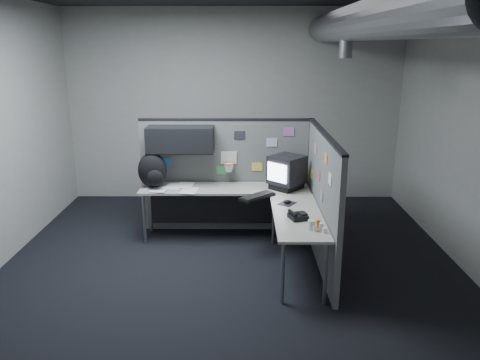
{
  "coord_description": "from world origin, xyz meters",
  "views": [
    {
      "loc": [
        0.15,
        -5.13,
        2.62
      ],
      "look_at": [
        0.11,
        0.35,
        1.02
      ],
      "focal_mm": 35.0,
      "sensor_mm": 36.0,
      "label": 1
    }
  ],
  "objects_px": {
    "monitor": "(287,172)",
    "keyboard": "(257,196)",
    "phone": "(298,216)",
    "desk": "(243,202)",
    "backpack": "(153,171)"
  },
  "relations": [
    {
      "from": "monitor",
      "to": "keyboard",
      "type": "distance_m",
      "value": 0.62
    },
    {
      "from": "backpack",
      "to": "desk",
      "type": "bearing_deg",
      "value": -14.17
    },
    {
      "from": "desk",
      "to": "keyboard",
      "type": "relative_size",
      "value": 4.75
    },
    {
      "from": "desk",
      "to": "monitor",
      "type": "relative_size",
      "value": 4.12
    },
    {
      "from": "desk",
      "to": "monitor",
      "type": "bearing_deg",
      "value": 21.85
    },
    {
      "from": "keyboard",
      "to": "backpack",
      "type": "bearing_deg",
      "value": 164.17
    },
    {
      "from": "backpack",
      "to": "monitor",
      "type": "bearing_deg",
      "value": -2.82
    },
    {
      "from": "phone",
      "to": "monitor",
      "type": "bearing_deg",
      "value": 83.38
    },
    {
      "from": "keyboard",
      "to": "phone",
      "type": "bearing_deg",
      "value": -58.26
    },
    {
      "from": "monitor",
      "to": "backpack",
      "type": "height_order",
      "value": "backpack"
    },
    {
      "from": "desk",
      "to": "backpack",
      "type": "bearing_deg",
      "value": 167.83
    },
    {
      "from": "desk",
      "to": "backpack",
      "type": "xyz_separation_m",
      "value": [
        -1.22,
        0.26,
        0.35
      ]
    },
    {
      "from": "monitor",
      "to": "backpack",
      "type": "bearing_deg",
      "value": 176.95
    },
    {
      "from": "monitor",
      "to": "phone",
      "type": "bearing_deg",
      "value": -90.98
    },
    {
      "from": "monitor",
      "to": "desk",
      "type": "bearing_deg",
      "value": -160.39
    }
  ]
}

